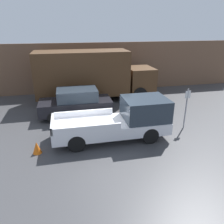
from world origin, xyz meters
name	(u,v)px	position (x,y,z in m)	size (l,w,h in m)	color
ground_plane	(95,133)	(0.00, 0.00, 0.00)	(60.00, 60.00, 0.00)	#3D3D3F
building_wall	(81,68)	(0.00, 7.94, 1.99)	(28.00, 0.15, 3.98)	brown
pickup_truck	(123,120)	(1.30, -0.63, 0.93)	(5.62, 2.00, 1.97)	silver
car	(76,103)	(-0.78, 2.65, 0.85)	(4.36, 1.84, 1.71)	black
delivery_truck	(91,74)	(0.53, 5.61, 1.93)	(8.66, 2.46, 3.61)	#472D19
parking_sign	(186,106)	(4.86, -0.35, 1.26)	(0.30, 0.07, 2.22)	gray
traffic_cone	(37,148)	(-2.78, -1.31, 0.27)	(0.39, 0.39, 0.54)	orange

